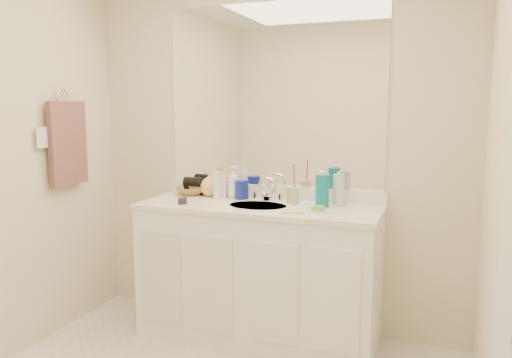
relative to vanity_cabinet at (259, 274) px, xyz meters
name	(u,v)px	position (x,y,z in m)	size (l,w,h in m)	color
wall_back	(273,150)	(0.00, 0.28, 0.77)	(2.60, 0.02, 2.40)	beige
vanity_cabinet	(259,274)	(0.00, 0.00, 0.00)	(1.50, 0.55, 0.85)	white
countertop	(259,207)	(0.00, 0.00, 0.44)	(1.52, 0.57, 0.03)	white
backsplash	(272,192)	(0.00, 0.26, 0.50)	(1.52, 0.03, 0.08)	white
sink_basin	(258,207)	(0.00, -0.02, 0.44)	(0.37, 0.37, 0.02)	beige
faucet	(267,192)	(0.00, 0.16, 0.51)	(0.02, 0.02, 0.11)	silver
mirror	(273,96)	(0.00, 0.27, 1.14)	(1.48, 0.01, 1.20)	white
blue_mug	(242,190)	(-0.18, 0.15, 0.52)	(0.09, 0.09, 0.12)	navy
tan_cup	(293,195)	(0.19, 0.11, 0.51)	(0.08, 0.08, 0.11)	#C2BA89
toothbrush	(294,180)	(0.20, 0.11, 0.60)	(0.01, 0.01, 0.21)	#DB395F
mouthwash_bottle	(322,191)	(0.38, 0.08, 0.55)	(0.08, 0.08, 0.20)	#0A7681
clear_pump_bottle	(339,190)	(0.47, 0.16, 0.55)	(0.07, 0.07, 0.19)	silver
soap_dish	(318,211)	(0.40, -0.09, 0.46)	(0.10, 0.08, 0.01)	silver
green_soap	(318,208)	(0.40, -0.09, 0.48)	(0.08, 0.05, 0.03)	#6FDC35
orange_comb	(292,213)	(0.27, -0.17, 0.46)	(0.13, 0.03, 0.01)	yellow
dark_jar	(183,201)	(-0.46, -0.15, 0.48)	(0.06, 0.06, 0.04)	#242429
extra_white_bottle	(217,185)	(-0.34, 0.11, 0.55)	(0.06, 0.06, 0.18)	white
soap_bottle_white	(233,182)	(-0.25, 0.17, 0.56)	(0.08, 0.08, 0.21)	white
soap_bottle_cream	(222,184)	(-0.33, 0.17, 0.54)	(0.08, 0.08, 0.17)	#FAE5CC
soap_bottle_yellow	(211,183)	(-0.42, 0.18, 0.55)	(0.14, 0.14, 0.18)	#F7BC60
wicker_basket	(191,191)	(-0.57, 0.18, 0.48)	(0.22, 0.22, 0.05)	olive
hair_dryer	(194,182)	(-0.55, 0.18, 0.54)	(0.07, 0.07, 0.13)	black
towel_ring	(63,97)	(-1.27, -0.25, 1.12)	(0.11, 0.11, 0.01)	silver
hand_towel	(68,143)	(-1.25, -0.25, 0.82)	(0.04, 0.32, 0.55)	#53322C
switch_plate	(42,138)	(-1.27, -0.45, 0.88)	(0.01, 0.09, 0.13)	white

